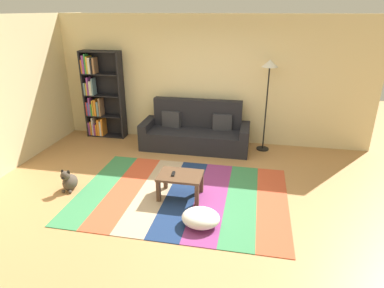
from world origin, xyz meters
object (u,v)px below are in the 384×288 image
at_px(coffee_table, 180,179).
at_px(tv_remote, 173,174).
at_px(bookshelf, 99,97).
at_px(standing_lamp, 269,76).
at_px(pouf, 201,218).
at_px(dog, 69,181).
at_px(couch, 196,132).

relative_size(coffee_table, tv_remote, 4.53).
relative_size(bookshelf, standing_lamp, 1.04).
distance_m(pouf, dog, 2.35).
distance_m(coffee_table, standing_lamp, 2.85).
distance_m(coffee_table, pouf, 0.84).
distance_m(bookshelf, tv_remote, 3.35).
height_order(pouf, dog, dog).
distance_m(standing_lamp, tv_remote, 2.88).
bearing_deg(pouf, bookshelf, 133.33).
distance_m(couch, tv_remote, 2.08).
bearing_deg(coffee_table, couch, 94.07).
height_order(couch, tv_remote, couch).
xyz_separation_m(pouf, tv_remote, (-0.55, 0.67, 0.28)).
height_order(dog, tv_remote, tv_remote).
bearing_deg(bookshelf, couch, -7.12).
height_order(couch, coffee_table, couch).
bearing_deg(couch, standing_lamp, 6.21).
relative_size(couch, coffee_table, 3.32).
bearing_deg(dog, standing_lamp, 37.17).
xyz_separation_m(coffee_table, tv_remote, (-0.11, -0.02, 0.08)).
relative_size(bookshelf, dog, 4.90).
xyz_separation_m(dog, standing_lamp, (3.12, 2.37, 1.40)).
relative_size(pouf, dog, 1.33).
xyz_separation_m(coffee_table, standing_lamp, (1.28, 2.22, 1.25)).
bearing_deg(coffee_table, bookshelf, 135.89).
height_order(coffee_table, tv_remote, tv_remote).
distance_m(bookshelf, dog, 2.67).
relative_size(coffee_table, pouf, 1.29).
xyz_separation_m(couch, standing_lamp, (1.43, 0.16, 1.23)).
bearing_deg(dog, coffee_table, 4.51).
xyz_separation_m(couch, bookshelf, (-2.28, 0.28, 0.59)).
height_order(couch, pouf, couch).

